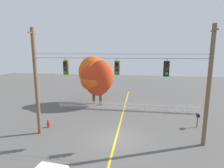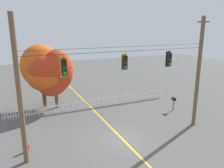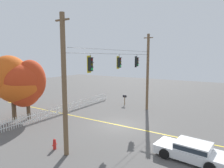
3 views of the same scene
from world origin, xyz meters
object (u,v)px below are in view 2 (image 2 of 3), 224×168
(traffic_signal_westbound_side, at_px, (125,62))
(traffic_signal_eastbound_side, at_px, (169,59))
(fire_hydrant, at_px, (27,147))
(roadside_mailbox, at_px, (174,100))
(autumn_maple_near_fence, at_px, (44,70))
(autumn_maple_mid, at_px, (53,72))
(traffic_signal_northbound_primary, at_px, (64,67))

(traffic_signal_westbound_side, distance_m, traffic_signal_eastbound_side, 3.69)
(traffic_signal_westbound_side, relative_size, fire_hydrant, 1.79)
(roadside_mailbox, bearing_deg, traffic_signal_eastbound_side, -136.70)
(autumn_maple_near_fence, distance_m, autumn_maple_mid, 1.08)
(autumn_maple_near_fence, bearing_deg, traffic_signal_northbound_primary, -89.91)
(traffic_signal_westbound_side, bearing_deg, traffic_signal_northbound_primary, 179.99)
(traffic_signal_northbound_primary, height_order, roadside_mailbox, traffic_signal_northbound_primary)
(traffic_signal_northbound_primary, bearing_deg, autumn_maple_mid, 85.69)
(traffic_signal_northbound_primary, height_order, traffic_signal_eastbound_side, same)
(traffic_signal_eastbound_side, bearing_deg, autumn_maple_mid, 129.41)
(traffic_signal_eastbound_side, distance_m, fire_hydrant, 11.76)
(autumn_maple_near_fence, xyz_separation_m, autumn_maple_mid, (0.67, -0.83, -0.18))
(traffic_signal_northbound_primary, relative_size, fire_hydrant, 1.91)
(traffic_signal_eastbound_side, bearing_deg, traffic_signal_northbound_primary, 179.99)
(traffic_signal_westbound_side, xyz_separation_m, traffic_signal_eastbound_side, (3.69, 0.00, -0.01))
(autumn_maple_near_fence, relative_size, fire_hydrant, 8.76)
(autumn_maple_near_fence, distance_m, fire_hydrant, 9.41)
(autumn_maple_mid, bearing_deg, traffic_signal_westbound_side, -68.25)
(fire_hydrant, xyz_separation_m, roadside_mailbox, (13.91, 2.11, 0.74))
(roadside_mailbox, bearing_deg, fire_hydrant, -171.36)
(autumn_maple_mid, bearing_deg, roadside_mailbox, -26.61)
(traffic_signal_eastbound_side, relative_size, roadside_mailbox, 1.00)
(traffic_signal_northbound_primary, xyz_separation_m, fire_hydrant, (-2.52, 1.24, -5.43))
(autumn_maple_near_fence, relative_size, roadside_mailbox, 4.79)
(autumn_maple_mid, bearing_deg, fire_hydrant, -112.97)
(traffic_signal_northbound_primary, height_order, autumn_maple_mid, traffic_signal_northbound_primary)
(traffic_signal_eastbound_side, bearing_deg, roadside_mailbox, 43.30)
(traffic_signal_northbound_primary, distance_m, autumn_maple_mid, 8.98)
(traffic_signal_northbound_primary, distance_m, autumn_maple_near_fence, 9.73)
(traffic_signal_westbound_side, height_order, autumn_maple_mid, traffic_signal_westbound_side)
(traffic_signal_westbound_side, distance_m, fire_hydrant, 8.70)
(traffic_signal_eastbound_side, distance_m, autumn_maple_near_fence, 12.51)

